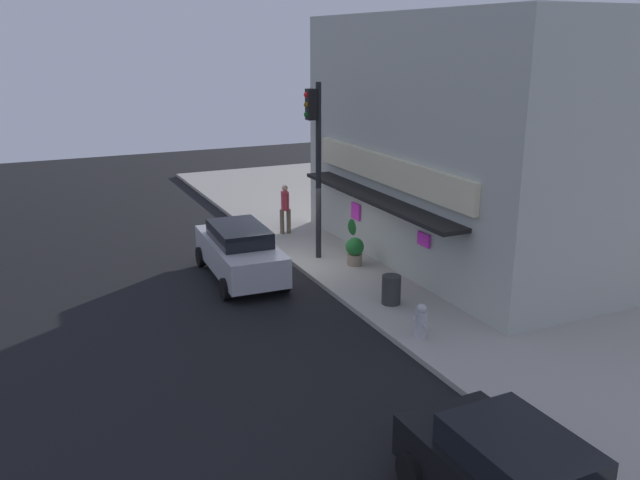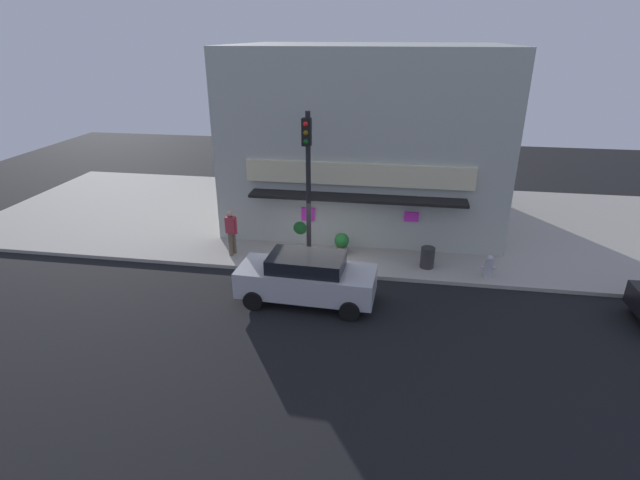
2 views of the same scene
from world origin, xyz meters
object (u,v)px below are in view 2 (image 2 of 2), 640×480
traffic_light (308,170)px  parked_car_silver (307,278)px  potted_plant_by_doorway (301,227)px  potted_plant_by_window (342,243)px  pedestrian (231,231)px  trash_can (427,258)px  fire_hydrant (489,266)px

traffic_light → parked_car_silver: size_ratio=1.24×
potted_plant_by_doorway → potted_plant_by_window: bearing=-31.7°
pedestrian → potted_plant_by_doorway: (2.45, 1.80, -0.37)m
trash_can → fire_hydrant: bearing=-11.7°
traffic_light → potted_plant_by_window: traffic_light is taller
traffic_light → pedestrian: size_ratio=3.10×
parked_car_silver → potted_plant_by_doorway: bearing=103.2°
potted_plant_by_window → pedestrian: bearing=-171.3°
trash_can → potted_plant_by_window: bearing=169.4°
parked_car_silver → pedestrian: bearing=140.5°
trash_can → pedestrian: pedestrian is taller
fire_hydrant → potted_plant_by_window: (-5.47, 1.07, 0.07)m
fire_hydrant → trash_can: size_ratio=1.07×
potted_plant_by_doorway → fire_hydrant: bearing=-16.8°
potted_plant_by_window → parked_car_silver: parked_car_silver is taller
fire_hydrant → trash_can: bearing=168.3°
trash_can → potted_plant_by_window: potted_plant_by_window is taller
potted_plant_by_window → potted_plant_by_doorway: bearing=148.3°
traffic_light → trash_can: size_ratio=7.12×
fire_hydrant → potted_plant_by_window: bearing=169.0°
potted_plant_by_doorway → parked_car_silver: 4.86m
fire_hydrant → pedestrian: 9.79m
fire_hydrant → parked_car_silver: size_ratio=0.19×
potted_plant_by_doorway → potted_plant_by_window: 2.18m
fire_hydrant → parked_car_silver: (-6.21, -2.53, 0.31)m
potted_plant_by_window → trash_can: bearing=-10.6°
potted_plant_by_doorway → traffic_light: bearing=-71.3°
trash_can → potted_plant_by_doorway: 5.47m
traffic_light → pedestrian: 4.07m
fire_hydrant → potted_plant_by_window: 5.57m
pedestrian → parked_car_silver: (3.56, -2.94, -0.28)m
pedestrian → potted_plant_by_window: 4.38m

